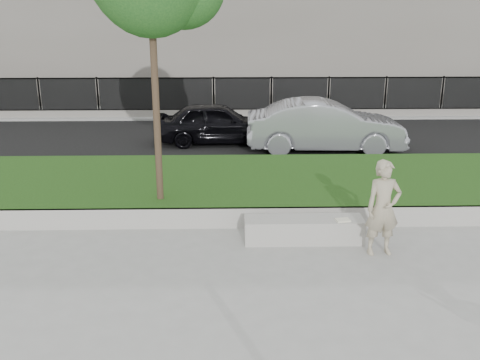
{
  "coord_description": "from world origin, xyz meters",
  "views": [
    {
      "loc": [
        -0.08,
        -8.42,
        3.93
      ],
      "look_at": [
        0.15,
        1.2,
        0.9
      ],
      "focal_mm": 40.0,
      "sensor_mm": 36.0,
      "label": 1
    }
  ],
  "objects_px": {
    "man": "(383,208)",
    "book": "(343,220)",
    "car_silver": "(325,126)",
    "stone_bench": "(304,230)",
    "car_dark": "(217,123)"
  },
  "relations": [
    {
      "from": "car_dark",
      "to": "car_silver",
      "type": "height_order",
      "value": "car_silver"
    },
    {
      "from": "stone_bench",
      "to": "car_dark",
      "type": "height_order",
      "value": "car_dark"
    },
    {
      "from": "book",
      "to": "car_dark",
      "type": "bearing_deg",
      "value": 96.64
    },
    {
      "from": "man",
      "to": "book",
      "type": "relative_size",
      "value": 6.77
    },
    {
      "from": "man",
      "to": "car_silver",
      "type": "distance_m",
      "value": 6.91
    },
    {
      "from": "stone_bench",
      "to": "car_silver",
      "type": "xyz_separation_m",
      "value": [
        1.48,
        6.36,
        0.57
      ]
    },
    {
      "from": "stone_bench",
      "to": "man",
      "type": "bearing_deg",
      "value": -23.89
    },
    {
      "from": "car_silver",
      "to": "book",
      "type": "bearing_deg",
      "value": 174.73
    },
    {
      "from": "man",
      "to": "book",
      "type": "bearing_deg",
      "value": 136.67
    },
    {
      "from": "man",
      "to": "car_silver",
      "type": "xyz_separation_m",
      "value": [
        0.25,
        6.9,
        -0.03
      ]
    },
    {
      "from": "car_dark",
      "to": "book",
      "type": "bearing_deg",
      "value": -164.62
    },
    {
      "from": "stone_bench",
      "to": "car_dark",
      "type": "bearing_deg",
      "value": 102.73
    },
    {
      "from": "car_dark",
      "to": "man",
      "type": "bearing_deg",
      "value": -161.8
    },
    {
      "from": "man",
      "to": "car_silver",
      "type": "bearing_deg",
      "value": 81.12
    },
    {
      "from": "man",
      "to": "car_silver",
      "type": "relative_size",
      "value": 0.36
    }
  ]
}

